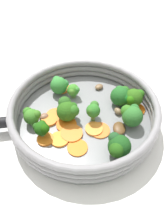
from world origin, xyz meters
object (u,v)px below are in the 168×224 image
at_px(broccoli_floret_2, 42,128).
at_px(carrot_slice_10, 49,120).
at_px(carrot_slice_6, 133,115).
at_px(broccoli_floret_3, 132,115).
at_px(carrot_slice_8, 67,125).
at_px(broccoli_floret_5, 68,110).
at_px(broccoli_floret_1, 32,116).
at_px(broccoli_floret_9, 73,91).
at_px(carrot_slice_2, 77,148).
at_px(carrot_slice_12, 100,130).
at_px(broccoli_floret_7, 118,146).
at_px(carrot_slice_3, 94,129).
at_px(carrot_slice_0, 45,139).
at_px(carrot_slice_5, 55,115).
at_px(carrot_slice_4, 63,88).
at_px(broccoli_floret_6, 134,98).
at_px(mushroom_piece_1, 119,129).
at_px(carrot_slice_1, 73,134).
at_px(broccoli_floret_8, 59,85).
at_px(broccoli_floret_0, 94,109).
at_px(mushroom_piece_0, 118,111).
at_px(mushroom_piece_3, 44,116).
at_px(mushroom_piece_2, 99,87).
at_px(skillet, 84,119).
at_px(carrot_slice_7, 136,109).
at_px(broccoli_floret_4, 121,95).

bearing_deg(broccoli_floret_2, carrot_slice_10, 15.50).
relative_size(carrot_slice_6, broccoli_floret_3, 0.84).
relative_size(carrot_slice_8, broccoli_floret_5, 0.83).
distance_m(broccoli_floret_1, broccoli_floret_9, 0.12).
distance_m(carrot_slice_2, carrot_slice_8, 0.06).
distance_m(carrot_slice_2, carrot_slice_12, 0.06).
height_order(broccoli_floret_3, broccoli_floret_7, broccoli_floret_3).
bearing_deg(carrot_slice_3, carrot_slice_0, 131.93).
bearing_deg(carrot_slice_5, carrot_slice_6, -63.06).
height_order(carrot_slice_3, carrot_slice_4, same).
xyz_separation_m(broccoli_floret_6, broccoli_floret_9, (-0.03, 0.14, -0.01)).
height_order(broccoli_floret_6, mushroom_piece_1, broccoli_floret_6).
relative_size(carrot_slice_1, broccoli_floret_8, 1.04).
height_order(carrot_slice_5, broccoli_floret_8, broccoli_floret_8).
bearing_deg(broccoli_floret_0, mushroom_piece_0, -47.16).
relative_size(carrot_slice_12, broccoli_floret_0, 0.97).
bearing_deg(mushroom_piece_3, carrot_slice_1, -98.14).
xyz_separation_m(broccoli_floret_5, mushroom_piece_2, (0.13, -0.02, -0.02)).
bearing_deg(skillet, broccoli_floret_5, 126.08).
distance_m(carrot_slice_10, broccoli_floret_0, 0.10).
relative_size(mushroom_piece_0, mushroom_piece_3, 0.92).
relative_size(broccoli_floret_0, mushroom_piece_2, 1.99).
relative_size(carrot_slice_1, carrot_slice_3, 1.22).
distance_m(carrot_slice_7, broccoli_floret_2, 0.22).
xyz_separation_m(carrot_slice_4, mushroom_piece_1, (-0.06, -0.18, 0.00)).
bearing_deg(carrot_slice_7, mushroom_piece_2, 74.46).
bearing_deg(broccoli_floret_9, mushroom_piece_1, -109.69).
xyz_separation_m(skillet, broccoli_floret_9, (0.05, 0.05, 0.03)).
relative_size(carrot_slice_10, broccoli_floret_5, 0.65).
relative_size(carrot_slice_1, carrot_slice_4, 1.22).
distance_m(carrot_slice_1, broccoli_floret_7, 0.10).
xyz_separation_m(broccoli_floret_7, broccoli_floret_8, (0.11, 0.19, -0.00)).
distance_m(carrot_slice_7, mushroom_piece_3, 0.21).
bearing_deg(broccoli_floret_2, carrot_slice_0, -123.76).
xyz_separation_m(broccoli_floret_9, mushroom_piece_2, (0.06, -0.04, -0.02)).
bearing_deg(carrot_slice_6, broccoli_floret_6, 21.40).
bearing_deg(mushroom_piece_0, carrot_slice_6, -79.36).
bearing_deg(broccoli_floret_6, broccoli_floret_4, 96.70).
relative_size(mushroom_piece_2, mushroom_piece_3, 1.04).
bearing_deg(mushroom_piece_0, mushroom_piece_3, 122.20).
distance_m(broccoli_floret_0, broccoli_floret_8, 0.12).
bearing_deg(broccoli_floret_3, mushroom_piece_2, 54.44).
bearing_deg(carrot_slice_6, carrot_slice_0, 136.21).
relative_size(broccoli_floret_9, mushroom_piece_1, 1.01).
height_order(carrot_slice_1, carrot_slice_2, carrot_slice_1).
bearing_deg(mushroom_piece_1, mushroom_piece_3, 104.49).
bearing_deg(broccoli_floret_0, broccoli_floret_8, 70.14).
bearing_deg(carrot_slice_2, mushroom_piece_2, 11.35).
distance_m(carrot_slice_5, broccoli_floret_8, 0.08).
height_order(broccoli_floret_1, mushroom_piece_3, broccoli_floret_1).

